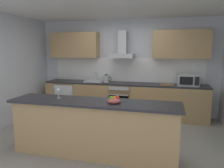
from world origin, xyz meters
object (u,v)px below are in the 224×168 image
at_px(wine_glass, 58,91).
at_px(chopping_board, 167,85).
at_px(oven, 121,99).
at_px(sink, 95,81).
at_px(range_hood, 122,49).
at_px(microwave, 188,80).
at_px(fruit_bowl, 114,100).
at_px(refrigerator, 68,97).
at_px(kettle, 106,79).

xyz_separation_m(wine_glass, chopping_board, (1.83, 2.20, -0.16)).
relative_size(oven, chopping_board, 2.35).
bearing_deg(chopping_board, oven, 178.86).
height_order(sink, wine_glass, sink).
height_order(oven, sink, sink).
height_order(range_hood, chopping_board, range_hood).
bearing_deg(oven, range_hood, 90.00).
xyz_separation_m(oven, microwave, (1.69, -0.03, 0.59)).
height_order(oven, fruit_bowl, fruit_bowl).
relative_size(range_hood, wine_glass, 4.05).
xyz_separation_m(oven, wine_glass, (-0.64, -2.23, 0.61)).
bearing_deg(oven, fruit_bowl, -80.61).
distance_m(wine_glass, fruit_bowl, 1.03).
xyz_separation_m(refrigerator, chopping_board, (2.75, -0.02, 0.49)).
bearing_deg(oven, microwave, -0.95).
distance_m(refrigerator, fruit_bowl, 3.08).
bearing_deg(sink, refrigerator, -179.03).
distance_m(range_hood, wine_glass, 2.55).
relative_size(microwave, fruit_bowl, 2.27).
height_order(kettle, fruit_bowl, kettle).
xyz_separation_m(refrigerator, range_hood, (1.56, 0.13, 1.36)).
distance_m(sink, fruit_bowl, 2.60).
bearing_deg(microwave, oven, 179.05).
distance_m(refrigerator, kettle, 1.30).
xyz_separation_m(sink, fruit_bowl, (1.14, -2.34, 0.06)).
bearing_deg(wine_glass, fruit_bowl, -5.45).
bearing_deg(chopping_board, refrigerator, 179.56).
bearing_deg(range_hood, chopping_board, -7.35).
distance_m(oven, sink, 0.89).
xyz_separation_m(refrigerator, microwave, (3.25, -0.03, 0.62)).
bearing_deg(wine_glass, range_hood, 74.84).
distance_m(oven, fruit_bowl, 2.41).
bearing_deg(chopping_board, wine_glass, -129.67).
bearing_deg(microwave, kettle, -179.84).
height_order(oven, wine_glass, wine_glass).
bearing_deg(chopping_board, kettle, -179.64).
xyz_separation_m(oven, chopping_board, (1.19, -0.02, 0.45)).
relative_size(range_hood, fruit_bowl, 3.27).
relative_size(refrigerator, range_hood, 1.18).
xyz_separation_m(oven, kettle, (-0.40, -0.03, 0.55)).
xyz_separation_m(sink, chopping_board, (1.94, -0.03, -0.02)).
bearing_deg(fruit_bowl, refrigerator, 130.01).
bearing_deg(range_hood, microwave, -5.33).
distance_m(sink, kettle, 0.36).
height_order(microwave, range_hood, range_hood).
bearing_deg(wine_glass, sink, 93.01).
height_order(oven, microwave, microwave).
relative_size(oven, refrigerator, 0.94).
xyz_separation_m(refrigerator, wine_glass, (0.93, -2.22, 0.64)).
xyz_separation_m(microwave, range_hood, (-1.69, 0.16, 0.74)).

